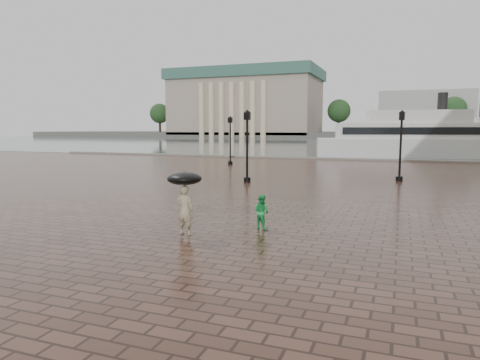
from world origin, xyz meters
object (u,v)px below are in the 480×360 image
object	(u,v)px
adult_pedestrian	(185,210)
child_pedestrian	(262,212)
ferry_near	(416,138)
street_lamps	(285,143)

from	to	relation	value
adult_pedestrian	child_pedestrian	xyz separation A→B (m)	(2.04, 1.62, -0.21)
ferry_near	adult_pedestrian	bearing A→B (deg)	-112.67
adult_pedestrian	ferry_near	distance (m)	43.44
street_lamps	adult_pedestrian	xyz separation A→B (m)	(1.71, -18.70, -1.53)
street_lamps	child_pedestrian	world-z (taller)	street_lamps
street_lamps	child_pedestrian	bearing A→B (deg)	-77.62
street_lamps	ferry_near	distance (m)	25.84
street_lamps	child_pedestrian	distance (m)	17.58
street_lamps	ferry_near	size ratio (longest dim) A/B	0.66
child_pedestrian	adult_pedestrian	bearing A→B (deg)	62.10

